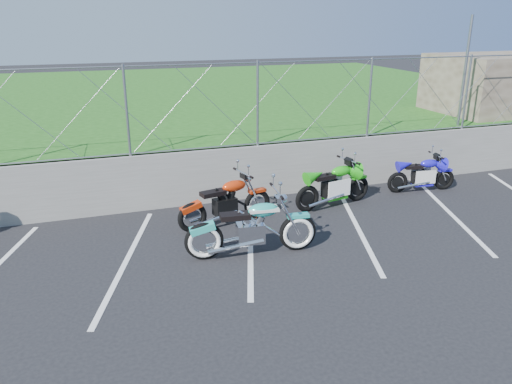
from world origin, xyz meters
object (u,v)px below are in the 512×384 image
object	(u,v)px
sportbike_green	(335,187)
sportbike_blue	(422,176)
cruiser_turquoise	(253,230)
naked_orange	(227,203)

from	to	relation	value
sportbike_green	sportbike_blue	xyz separation A→B (m)	(2.62, 0.24, -0.06)
cruiser_turquoise	sportbike_green	world-z (taller)	cruiser_turquoise
sportbike_green	naked_orange	bearing A→B (deg)	175.13
cruiser_turquoise	sportbike_green	size ratio (longest dim) A/B	1.20
cruiser_turquoise	sportbike_blue	distance (m)	5.63
cruiser_turquoise	naked_orange	xyz separation A→B (m)	(-0.07, 1.56, -0.03)
naked_orange	sportbike_blue	size ratio (longest dim) A/B	1.20
cruiser_turquoise	sportbike_blue	xyz separation A→B (m)	(5.24, 2.07, -0.09)
cruiser_turquoise	naked_orange	world-z (taller)	cruiser_turquoise
naked_orange	sportbike_green	bearing A→B (deg)	-6.99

